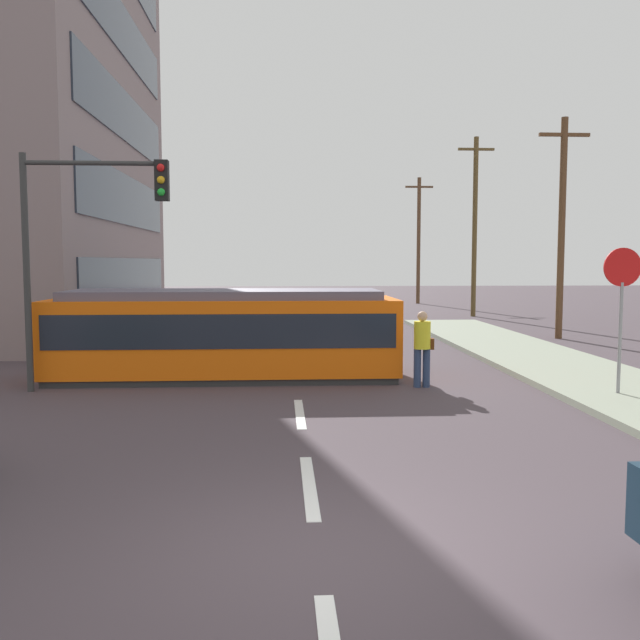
{
  "coord_description": "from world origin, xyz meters",
  "views": [
    {
      "loc": [
        -0.35,
        -6.22,
        2.75
      ],
      "look_at": [
        0.53,
        8.69,
        1.47
      ],
      "focal_mm": 38.48,
      "sensor_mm": 36.0,
      "label": 1
    }
  ],
  "objects_px": {
    "streetcar_tram": "(225,332)",
    "utility_pole_far": "(475,224)",
    "utility_pole_distant": "(419,238)",
    "utility_pole_mid": "(562,224)",
    "city_bus": "(260,317)",
    "traffic_light_mast": "(84,225)",
    "stop_sign": "(622,290)",
    "pedestrian_crossing": "(422,344)"
  },
  "relations": [
    {
      "from": "utility_pole_mid",
      "to": "utility_pole_distant",
      "type": "relative_size",
      "value": 0.95
    },
    {
      "from": "utility_pole_far",
      "to": "streetcar_tram",
      "type": "bearing_deg",
      "value": -122.02
    },
    {
      "from": "utility_pole_distant",
      "to": "traffic_light_mast",
      "type": "bearing_deg",
      "value": -113.84
    },
    {
      "from": "stop_sign",
      "to": "utility_pole_distant",
      "type": "relative_size",
      "value": 0.35
    },
    {
      "from": "pedestrian_crossing",
      "to": "stop_sign",
      "type": "height_order",
      "value": "stop_sign"
    },
    {
      "from": "pedestrian_crossing",
      "to": "traffic_light_mast",
      "type": "xyz_separation_m",
      "value": [
        -7.19,
        -0.01,
        2.57
      ]
    },
    {
      "from": "pedestrian_crossing",
      "to": "utility_pole_mid",
      "type": "distance_m",
      "value": 11.82
    },
    {
      "from": "utility_pole_far",
      "to": "utility_pole_distant",
      "type": "distance_m",
      "value": 10.63
    },
    {
      "from": "streetcar_tram",
      "to": "pedestrian_crossing",
      "type": "bearing_deg",
      "value": -18.87
    },
    {
      "from": "city_bus",
      "to": "pedestrian_crossing",
      "type": "distance_m",
      "value": 7.65
    },
    {
      "from": "pedestrian_crossing",
      "to": "utility_pole_mid",
      "type": "bearing_deg",
      "value": 53.13
    },
    {
      "from": "city_bus",
      "to": "utility_pole_distant",
      "type": "distance_m",
      "value": 25.13
    },
    {
      "from": "utility_pole_far",
      "to": "traffic_light_mast",
      "type": "bearing_deg",
      "value": -125.82
    },
    {
      "from": "traffic_light_mast",
      "to": "utility_pole_distant",
      "type": "bearing_deg",
      "value": 66.16
    },
    {
      "from": "utility_pole_mid",
      "to": "utility_pole_distant",
      "type": "bearing_deg",
      "value": 92.57
    },
    {
      "from": "traffic_light_mast",
      "to": "city_bus",
      "type": "bearing_deg",
      "value": 62.73
    },
    {
      "from": "stop_sign",
      "to": "utility_pole_distant",
      "type": "xyz_separation_m",
      "value": [
        2.31,
        31.25,
        2.06
      ]
    },
    {
      "from": "stop_sign",
      "to": "traffic_light_mast",
      "type": "bearing_deg",
      "value": 171.67
    },
    {
      "from": "streetcar_tram",
      "to": "utility_pole_mid",
      "type": "distance_m",
      "value": 13.9
    },
    {
      "from": "streetcar_tram",
      "to": "utility_pole_distant",
      "type": "distance_m",
      "value": 30.15
    },
    {
      "from": "streetcar_tram",
      "to": "utility_pole_distant",
      "type": "height_order",
      "value": "utility_pole_distant"
    },
    {
      "from": "pedestrian_crossing",
      "to": "stop_sign",
      "type": "distance_m",
      "value": 4.14
    },
    {
      "from": "traffic_light_mast",
      "to": "utility_pole_far",
      "type": "relative_size",
      "value": 0.56
    },
    {
      "from": "utility_pole_far",
      "to": "utility_pole_distant",
      "type": "xyz_separation_m",
      "value": [
        -0.65,
        10.61,
        -0.35
      ]
    },
    {
      "from": "stop_sign",
      "to": "traffic_light_mast",
      "type": "height_order",
      "value": "traffic_light_mast"
    },
    {
      "from": "utility_pole_far",
      "to": "utility_pole_distant",
      "type": "relative_size",
      "value": 1.09
    },
    {
      "from": "pedestrian_crossing",
      "to": "utility_pole_distant",
      "type": "distance_m",
      "value": 30.42
    },
    {
      "from": "utility_pole_mid",
      "to": "utility_pole_far",
      "type": "relative_size",
      "value": 0.88
    },
    {
      "from": "pedestrian_crossing",
      "to": "traffic_light_mast",
      "type": "height_order",
      "value": "traffic_light_mast"
    },
    {
      "from": "pedestrian_crossing",
      "to": "traffic_light_mast",
      "type": "distance_m",
      "value": 7.63
    },
    {
      "from": "city_bus",
      "to": "traffic_light_mast",
      "type": "xyz_separation_m",
      "value": [
        -3.45,
        -6.69,
        2.48
      ]
    },
    {
      "from": "utility_pole_far",
      "to": "city_bus",
      "type": "bearing_deg",
      "value": -129.8
    },
    {
      "from": "city_bus",
      "to": "pedestrian_crossing",
      "type": "bearing_deg",
      "value": -60.77
    },
    {
      "from": "stop_sign",
      "to": "utility_pole_distant",
      "type": "bearing_deg",
      "value": 85.78
    },
    {
      "from": "stop_sign",
      "to": "utility_pole_mid",
      "type": "bearing_deg",
      "value": 73.24
    },
    {
      "from": "utility_pole_mid",
      "to": "city_bus",
      "type": "bearing_deg",
      "value": -167.0
    },
    {
      "from": "streetcar_tram",
      "to": "utility_pole_mid",
      "type": "xyz_separation_m",
      "value": [
        11.24,
        7.62,
        2.98
      ]
    },
    {
      "from": "traffic_light_mast",
      "to": "utility_pole_mid",
      "type": "xyz_separation_m",
      "value": [
        14.03,
        9.13,
        0.55
      ]
    },
    {
      "from": "utility_pole_far",
      "to": "utility_pole_distant",
      "type": "bearing_deg",
      "value": 93.5
    },
    {
      "from": "city_bus",
      "to": "utility_pole_far",
      "type": "xyz_separation_m",
      "value": [
        10.31,
        12.37,
        3.57
      ]
    },
    {
      "from": "streetcar_tram",
      "to": "utility_pole_far",
      "type": "height_order",
      "value": "utility_pole_far"
    },
    {
      "from": "city_bus",
      "to": "utility_pole_mid",
      "type": "xyz_separation_m",
      "value": [
        10.58,
        2.44,
        3.02
      ]
    }
  ]
}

